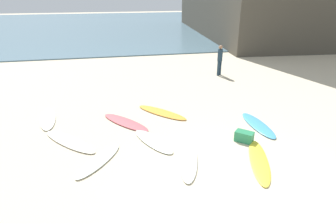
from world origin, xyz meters
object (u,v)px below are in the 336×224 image
at_px(surfboard_3, 126,122).
at_px(beachgoer_near, 220,59).
at_px(surfboard_5, 162,112).
at_px(beach_cooler, 244,137).
at_px(surfboard_6, 99,160).
at_px(surfboard_8, 48,119).
at_px(surfboard_4, 70,141).
at_px(surfboard_7, 259,161).
at_px(surfboard_2, 189,161).
at_px(surfboard_0, 153,141).
at_px(surfboard_1, 258,125).

relative_size(surfboard_3, beachgoer_near, 1.34).
distance_m(surfboard_5, beach_cooler, 3.61).
xyz_separation_m(surfboard_6, surfboard_8, (-1.94, 3.41, 0.00)).
height_order(surfboard_4, beach_cooler, beach_cooler).
height_order(surfboard_7, beachgoer_near, beachgoer_near).
height_order(surfboard_2, surfboard_8, surfboard_2).
relative_size(surfboard_2, surfboard_5, 0.91).
xyz_separation_m(surfboard_0, beachgoer_near, (5.00, 7.07, 0.92)).
xyz_separation_m(surfboard_1, surfboard_8, (-7.64, 2.18, -0.00)).
xyz_separation_m(surfboard_3, surfboard_4, (-1.90, -1.11, -0.00)).
height_order(surfboard_2, surfboard_3, surfboard_2).
bearing_deg(surfboard_6, surfboard_7, 22.61).
bearing_deg(surfboard_0, surfboard_2, 95.96).
bearing_deg(surfboard_5, surfboard_8, -44.47).
bearing_deg(beachgoer_near, surfboard_2, -154.13).
xyz_separation_m(surfboard_4, beach_cooler, (5.62, -1.09, 0.14)).
xyz_separation_m(surfboard_3, surfboard_5, (1.50, 0.64, -0.00)).
relative_size(surfboard_0, beachgoer_near, 1.17).
bearing_deg(surfboard_0, surfboard_6, 0.46).
height_order(surfboard_6, surfboard_7, surfboard_6).
height_order(surfboard_0, surfboard_3, surfboard_3).
xyz_separation_m(surfboard_3, surfboard_8, (-2.90, 0.95, 0.00)).
relative_size(surfboard_6, beach_cooler, 3.53).
relative_size(beachgoer_near, beach_cooler, 3.01).
relative_size(surfboard_1, surfboard_2, 1.03).
relative_size(surfboard_3, surfboard_7, 0.94).
xyz_separation_m(surfboard_1, surfboard_5, (-3.24, 1.88, -0.01)).
distance_m(surfboard_3, surfboard_6, 2.64).
relative_size(surfboard_2, beach_cooler, 3.80).
height_order(surfboard_8, beach_cooler, beach_cooler).
distance_m(surfboard_5, beachgoer_near, 6.48).
xyz_separation_m(surfboard_1, surfboard_6, (-5.69, -1.23, -0.00)).
xyz_separation_m(surfboard_1, surfboard_2, (-3.13, -1.80, 0.00)).
bearing_deg(surfboard_7, beach_cooler, 105.27).
distance_m(surfboard_6, surfboard_8, 3.93).
distance_m(surfboard_5, surfboard_7, 4.60).
height_order(surfboard_0, surfboard_7, surfboard_0).
bearing_deg(surfboard_6, surfboard_5, 86.56).
bearing_deg(beach_cooler, beachgoer_near, 74.85).
bearing_deg(surfboard_6, surfboard_4, 159.80).
height_order(surfboard_4, surfboard_8, surfboard_8).
relative_size(surfboard_0, surfboard_3, 0.87).
bearing_deg(surfboard_2, surfboard_4, 168.01).
distance_m(surfboard_0, surfboard_4, 2.73).
relative_size(surfboard_3, surfboard_5, 0.97).
xyz_separation_m(surfboard_6, beach_cooler, (4.67, 0.26, 0.14)).
xyz_separation_m(surfboard_5, surfboard_6, (-2.46, -3.10, 0.00)).
bearing_deg(surfboard_0, surfboard_4, -36.15).
xyz_separation_m(surfboard_2, surfboard_6, (-2.56, 0.57, -0.01)).
bearing_deg(surfboard_2, surfboard_1, 46.69).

